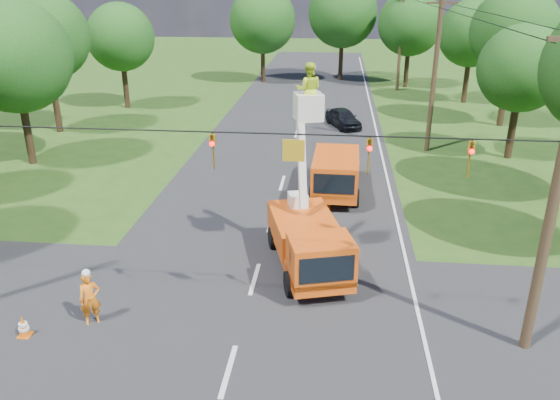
# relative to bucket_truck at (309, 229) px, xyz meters

# --- Properties ---
(ground) EXTENTS (140.00, 140.00, 0.00)m
(ground) POSITION_rel_bucket_truck_xyz_m (-1.86, 13.98, -1.64)
(ground) COLOR #254A16
(ground) RESTS_ON ground
(road_main) EXTENTS (12.00, 100.00, 0.06)m
(road_main) POSITION_rel_bucket_truck_xyz_m (-1.86, 13.98, -1.64)
(road_main) COLOR black
(road_main) RESTS_ON ground
(road_cross) EXTENTS (56.00, 10.00, 0.07)m
(road_cross) POSITION_rel_bucket_truck_xyz_m (-1.86, -4.02, -1.64)
(road_cross) COLOR black
(road_cross) RESTS_ON ground
(edge_line) EXTENTS (0.12, 90.00, 0.02)m
(edge_line) POSITION_rel_bucket_truck_xyz_m (3.74, 13.98, -1.64)
(edge_line) COLOR silver
(edge_line) RESTS_ON ground
(bucket_truck) EXTENTS (3.57, 6.09, 7.55)m
(bucket_truck) POSITION_rel_bucket_truck_xyz_m (0.00, 0.00, 0.00)
(bucket_truck) COLOR #E74510
(bucket_truck) RESTS_ON ground
(second_truck) EXTENTS (2.45, 5.91, 2.19)m
(second_truck) POSITION_rel_bucket_truck_xyz_m (0.93, 7.85, -0.50)
(second_truck) COLOR #E74510
(second_truck) RESTS_ON ground
(ground_worker) EXTENTS (0.78, 0.71, 1.78)m
(ground_worker) POSITION_rel_bucket_truck_xyz_m (-6.56, -4.16, -0.75)
(ground_worker) COLOR orange
(ground_worker) RESTS_ON ground
(distant_car) EXTENTS (3.00, 4.28, 1.35)m
(distant_car) POSITION_rel_bucket_truck_xyz_m (1.37, 21.30, -0.96)
(distant_car) COLOR black
(distant_car) RESTS_ON ground
(traffic_cone_2) EXTENTS (0.38, 0.38, 0.71)m
(traffic_cone_2) POSITION_rel_bucket_truck_xyz_m (-0.53, 1.09, -1.28)
(traffic_cone_2) COLOR #DE5B0B
(traffic_cone_2) RESTS_ON ground
(traffic_cone_3) EXTENTS (0.38, 0.38, 0.71)m
(traffic_cone_3) POSITION_rel_bucket_truck_xyz_m (0.55, 5.92, -1.28)
(traffic_cone_3) COLOR #DE5B0B
(traffic_cone_3) RESTS_ON ground
(traffic_cone_4) EXTENTS (0.38, 0.38, 0.71)m
(traffic_cone_4) POSITION_rel_bucket_truck_xyz_m (-8.33, -5.06, -1.28)
(traffic_cone_4) COLOR #DE5B0B
(traffic_cone_4) RESTS_ON ground
(traffic_cone_7) EXTENTS (0.38, 0.38, 0.71)m
(traffic_cone_7) POSITION_rel_bucket_truck_xyz_m (1.70, 10.14, -1.28)
(traffic_cone_7) COLOR #DE5B0B
(traffic_cone_7) RESTS_ON ground
(traffic_cone_8) EXTENTS (0.38, 0.38, 0.71)m
(traffic_cone_8) POSITION_rel_bucket_truck_xyz_m (0.24, 1.53, -1.28)
(traffic_cone_8) COLOR #DE5B0B
(traffic_cone_8) RESTS_ON ground
(pole_right_near) EXTENTS (1.80, 0.30, 10.00)m
(pole_right_near) POSITION_rel_bucket_truck_xyz_m (6.64, -4.02, 3.47)
(pole_right_near) COLOR #4C3823
(pole_right_near) RESTS_ON ground
(pole_right_mid) EXTENTS (1.80, 0.30, 10.00)m
(pole_right_mid) POSITION_rel_bucket_truck_xyz_m (6.64, 15.98, 3.47)
(pole_right_mid) COLOR #4C3823
(pole_right_mid) RESTS_ON ground
(pole_right_far) EXTENTS (1.80, 0.30, 10.00)m
(pole_right_far) POSITION_rel_bucket_truck_xyz_m (6.64, 35.98, 3.47)
(pole_right_far) COLOR #4C3823
(pole_right_far) RESTS_ON ground
(signal_span) EXTENTS (18.00, 0.29, 1.07)m
(signal_span) POSITION_rel_bucket_truck_xyz_m (0.36, -4.03, 4.24)
(signal_span) COLOR black
(signal_span) RESTS_ON ground
(tree_left_d) EXTENTS (6.20, 6.20, 9.24)m
(tree_left_d) POSITION_rel_bucket_truck_xyz_m (-16.86, 10.98, 4.49)
(tree_left_d) COLOR #382616
(tree_left_d) RESTS_ON ground
(tree_left_e) EXTENTS (5.80, 5.80, 9.41)m
(tree_left_e) POSITION_rel_bucket_truck_xyz_m (-18.66, 17.98, 4.85)
(tree_left_e) COLOR #382616
(tree_left_e) RESTS_ON ground
(tree_left_f) EXTENTS (5.40, 5.40, 8.40)m
(tree_left_f) POSITION_rel_bucket_truck_xyz_m (-16.66, 25.98, 4.05)
(tree_left_f) COLOR #382616
(tree_left_f) RESTS_ON ground
(tree_right_c) EXTENTS (5.00, 5.00, 7.83)m
(tree_right_c) POSITION_rel_bucket_truck_xyz_m (11.34, 14.98, 3.67)
(tree_right_c) COLOR #382616
(tree_right_c) RESTS_ON ground
(tree_right_d) EXTENTS (6.00, 6.00, 9.70)m
(tree_right_d) POSITION_rel_bucket_truck_xyz_m (12.94, 22.98, 5.04)
(tree_right_d) COLOR #382616
(tree_right_d) RESTS_ON ground
(tree_right_e) EXTENTS (5.60, 5.60, 8.63)m
(tree_right_e) POSITION_rel_bucket_truck_xyz_m (11.94, 30.98, 4.17)
(tree_right_e) COLOR #382616
(tree_right_e) RESTS_ON ground
(tree_far_a) EXTENTS (6.60, 6.60, 9.50)m
(tree_far_a) POSITION_rel_bucket_truck_xyz_m (-6.86, 38.98, 4.55)
(tree_far_a) COLOR #382616
(tree_far_a) RESTS_ON ground
(tree_far_b) EXTENTS (7.00, 7.00, 10.32)m
(tree_far_b) POSITION_rel_bucket_truck_xyz_m (1.14, 40.98, 5.17)
(tree_far_b) COLOR #382616
(tree_far_b) RESTS_ON ground
(tree_far_c) EXTENTS (6.20, 6.20, 9.18)m
(tree_far_c) POSITION_rel_bucket_truck_xyz_m (7.64, 37.98, 4.42)
(tree_far_c) COLOR #382616
(tree_far_c) RESTS_ON ground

